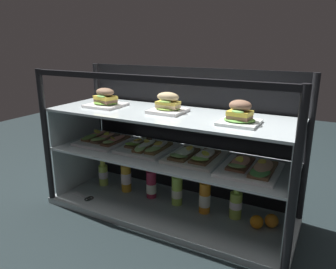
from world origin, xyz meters
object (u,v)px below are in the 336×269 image
(plated_roll_sandwich_far_right, at_px, (168,105))
(juice_bottle_front_right_end, at_px, (151,185))
(open_sandwich_tray_far_left, at_px, (195,156))
(juice_bottle_front_second, at_px, (205,198))
(open_sandwich_tray_right_of_center, at_px, (251,168))
(plated_roll_sandwich_left_of_center, at_px, (240,115))
(open_sandwich_tray_far_right, at_px, (104,139))
(orange_fruit_near_left_post, at_px, (257,222))
(kitchen_scissors, at_px, (87,198))
(open_sandwich_tray_near_right_corner, at_px, (147,147))
(juice_bottle_near_post, at_px, (177,190))
(juice_bottle_front_middle, at_px, (103,174))
(juice_bottle_back_left, at_px, (236,204))
(plated_roll_sandwich_right_of_center, at_px, (105,100))
(juice_bottle_tucked_behind, at_px, (126,177))
(orange_fruit_beside_bottles, at_px, (272,221))

(plated_roll_sandwich_far_right, xyz_separation_m, juice_bottle_front_right_end, (-0.14, 0.04, -0.54))
(open_sandwich_tray_far_left, distance_m, juice_bottle_front_second, 0.27)
(open_sandwich_tray_far_left, xyz_separation_m, open_sandwich_tray_right_of_center, (0.32, -0.02, -0.00))
(plated_roll_sandwich_far_right, bearing_deg, plated_roll_sandwich_left_of_center, -8.58)
(open_sandwich_tray_right_of_center, bearing_deg, open_sandwich_tray_far_right, 177.92)
(orange_fruit_near_left_post, height_order, kitchen_scissors, orange_fruit_near_left_post)
(open_sandwich_tray_near_right_corner, bearing_deg, juice_bottle_front_right_end, 91.58)
(juice_bottle_near_post, bearing_deg, juice_bottle_front_middle, 179.67)
(open_sandwich_tray_far_left, relative_size, open_sandwich_tray_right_of_center, 1.00)
(juice_bottle_back_left, distance_m, kitchen_scissors, 0.94)
(open_sandwich_tray_near_right_corner, bearing_deg, juice_bottle_front_middle, 173.88)
(open_sandwich_tray_far_left, bearing_deg, open_sandwich_tray_far_right, 178.96)
(plated_roll_sandwich_far_right, xyz_separation_m, kitchen_scissors, (-0.50, -0.17, -0.62))
(open_sandwich_tray_near_right_corner, xyz_separation_m, open_sandwich_tray_far_left, (0.32, -0.01, 0.00))
(open_sandwich_tray_far_left, relative_size, juice_bottle_back_left, 1.54)
(plated_roll_sandwich_right_of_center, distance_m, open_sandwich_tray_near_right_corner, 0.39)
(plated_roll_sandwich_far_right, height_order, juice_bottle_front_middle, plated_roll_sandwich_far_right)
(plated_roll_sandwich_right_of_center, xyz_separation_m, open_sandwich_tray_far_right, (-0.05, 0.03, -0.27))
(open_sandwich_tray_far_right, height_order, juice_bottle_back_left, open_sandwich_tray_far_right)
(plated_roll_sandwich_far_right, xyz_separation_m, juice_bottle_tucked_behind, (-0.34, 0.04, -0.52))
(juice_bottle_front_middle, relative_size, orange_fruit_near_left_post, 2.81)
(open_sandwich_tray_near_right_corner, relative_size, juice_bottle_front_right_end, 1.47)
(plated_roll_sandwich_right_of_center, bearing_deg, juice_bottle_front_middle, 148.28)
(plated_roll_sandwich_right_of_center, bearing_deg, plated_roll_sandwich_left_of_center, -2.42)
(open_sandwich_tray_far_right, distance_m, juice_bottle_front_right_end, 0.42)
(juice_bottle_near_post, height_order, orange_fruit_near_left_post, juice_bottle_near_post)
(plated_roll_sandwich_far_right, bearing_deg, plated_roll_sandwich_right_of_center, -176.08)
(juice_bottle_tucked_behind, bearing_deg, juice_bottle_front_second, -1.15)
(open_sandwich_tray_far_left, relative_size, kitchen_scissors, 1.79)
(plated_roll_sandwich_right_of_center, relative_size, open_sandwich_tray_far_right, 0.64)
(plated_roll_sandwich_left_of_center, xyz_separation_m, open_sandwich_tray_far_left, (-0.25, 0.05, -0.27))
(open_sandwich_tray_far_right, xyz_separation_m, juice_bottle_tucked_behind, (0.13, 0.04, -0.26))
(plated_roll_sandwich_right_of_center, height_order, juice_bottle_front_middle, plated_roll_sandwich_right_of_center)
(plated_roll_sandwich_right_of_center, height_order, open_sandwich_tray_far_right, plated_roll_sandwich_right_of_center)
(juice_bottle_front_second, bearing_deg, juice_bottle_near_post, 176.35)
(plated_roll_sandwich_right_of_center, height_order, juice_bottle_front_right_end, plated_roll_sandwich_right_of_center)
(juice_bottle_front_second, distance_m, juice_bottle_back_left, 0.18)
(orange_fruit_beside_bottles, bearing_deg, open_sandwich_tray_right_of_center, -141.67)
(plated_roll_sandwich_far_right, height_order, orange_fruit_beside_bottles, plated_roll_sandwich_far_right)
(juice_bottle_tucked_behind, xyz_separation_m, juice_bottle_front_second, (0.57, -0.01, -0.00))
(plated_roll_sandwich_far_right, relative_size, open_sandwich_tray_right_of_center, 0.59)
(plated_roll_sandwich_right_of_center, distance_m, juice_bottle_front_middle, 0.56)
(open_sandwich_tray_right_of_center, distance_m, juice_bottle_front_middle, 1.07)
(juice_bottle_front_right_end, xyz_separation_m, orange_fruit_near_left_post, (0.68, -0.04, -0.05))
(juice_bottle_tucked_behind, xyz_separation_m, juice_bottle_back_left, (0.74, 0.02, -0.01))
(plated_roll_sandwich_left_of_center, relative_size, kitchen_scissors, 1.04)
(plated_roll_sandwich_right_of_center, xyz_separation_m, orange_fruit_near_left_post, (0.96, 0.03, -0.59))
(plated_roll_sandwich_left_of_center, height_order, juice_bottle_front_middle, plated_roll_sandwich_left_of_center)
(plated_roll_sandwich_left_of_center, xyz_separation_m, orange_fruit_near_left_post, (0.11, 0.07, -0.59))
(open_sandwich_tray_far_left, distance_m, juice_bottle_near_post, 0.30)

